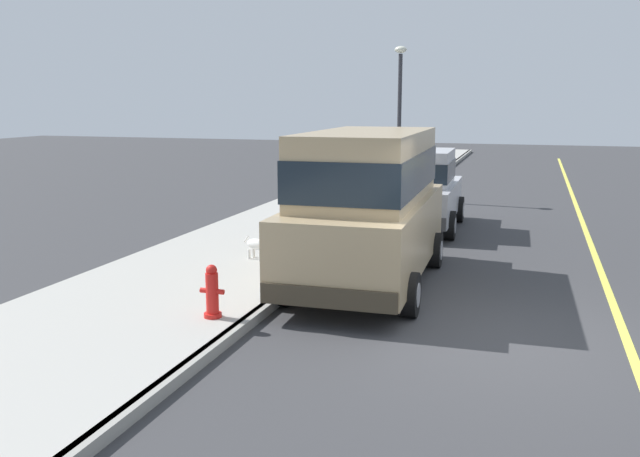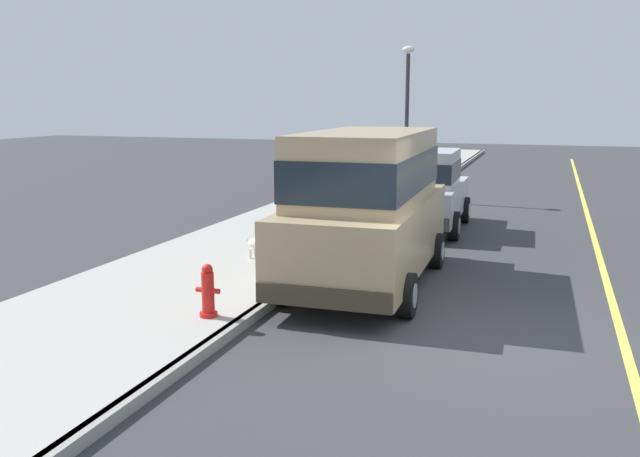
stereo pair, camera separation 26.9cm
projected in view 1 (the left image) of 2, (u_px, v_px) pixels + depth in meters
ground_plane at (495, 339)px, 8.65m from camera, size 80.00×80.00×0.00m
curb at (263, 310)px, 9.58m from camera, size 0.16×64.00×0.14m
sidewalk at (152, 299)px, 10.11m from camera, size 3.60×64.00×0.14m
lane_centre_line at (631, 352)px, 8.17m from camera, size 0.12×57.60×0.01m
car_tan_van at (368, 201)px, 10.94m from camera, size 2.22×4.94×2.52m
car_silver_hatchback at (418, 188)px, 15.80m from camera, size 2.02×3.84×1.88m
dog_white at (259, 244)px, 12.26m from camera, size 0.73×0.36×0.49m
fire_hydrant at (212, 293)px, 8.99m from camera, size 0.34×0.24×0.72m
street_lamp at (400, 103)px, 20.06m from camera, size 0.36×0.36×4.42m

